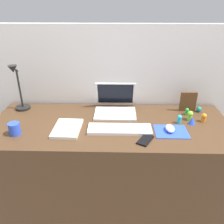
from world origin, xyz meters
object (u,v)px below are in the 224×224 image
object	(u,v)px
desk_lamp	(18,89)
toy_figurine_orange	(204,117)
notebook_pad	(67,128)
picture_frame	(188,102)
keyboard	(120,129)
toy_figurine_green	(187,111)
mouse	(170,128)
toy_figurine_lime	(190,115)
toy_figurine_cyan	(179,119)
laptop	(115,105)
coffee_mug	(14,129)
toy_figurine_blue	(192,120)
toy_figurine_teal	(199,109)
cell_phone	(145,140)

from	to	relation	value
desk_lamp	toy_figurine_orange	distance (m)	1.34
notebook_pad	picture_frame	world-z (taller)	picture_frame
keyboard	toy_figurine_green	size ratio (longest dim) A/B	7.97
mouse	toy_figurine_orange	bearing A→B (deg)	27.94
picture_frame	toy_figurine_lime	bearing A→B (deg)	-97.62
notebook_pad	toy_figurine_lime	bearing A→B (deg)	12.81
picture_frame	toy_figurine_cyan	bearing A→B (deg)	-118.04
laptop	toy_figurine_orange	distance (m)	0.63
coffee_mug	toy_figurine_blue	bearing A→B (deg)	8.06
notebook_pad	toy_figurine_green	xyz separation A→B (m)	(0.83, 0.24, 0.02)
toy_figurine_green	toy_figurine_cyan	distance (m)	0.16
toy_figurine_lime	picture_frame	bearing A→B (deg)	82.38
picture_frame	toy_figurine_cyan	size ratio (longest dim) A/B	2.48
toy_figurine_teal	keyboard	bearing A→B (deg)	-153.78
toy_figurine_teal	toy_figurine_cyan	size ratio (longest dim) A/B	0.67
toy_figurine_teal	toy_figurine_cyan	distance (m)	0.26
cell_phone	picture_frame	distance (m)	0.56
desk_lamp	coffee_mug	xyz separation A→B (m)	(0.09, -0.35, -0.13)
keyboard	toy_figurine_lime	xyz separation A→B (m)	(0.49, 0.16, 0.03)
notebook_pad	toy_figurine_cyan	xyz separation A→B (m)	(0.75, 0.11, 0.02)
desk_lamp	notebook_pad	world-z (taller)	desk_lamp
toy_figurine_orange	keyboard	bearing A→B (deg)	-166.67
laptop	toy_figurine_orange	size ratio (longest dim) A/B	4.85
keyboard	cell_phone	world-z (taller)	keyboard
desk_lamp	toy_figurine_blue	xyz separation A→B (m)	(1.23, -0.19, -0.14)
mouse	cell_phone	size ratio (longest dim) A/B	0.75
coffee_mug	toy_figurine_blue	world-z (taller)	coffee_mug
toy_figurine_green	toy_figurine_lime	bearing A→B (deg)	-90.81
notebook_pad	toy_figurine_lime	size ratio (longest dim) A/B	3.52
toy_figurine_blue	toy_figurine_green	bearing A→B (deg)	88.98
picture_frame	toy_figurine_green	xyz separation A→B (m)	(-0.02, -0.06, -0.05)
picture_frame	toy_figurine_lime	distance (m)	0.15
cell_phone	toy_figurine_cyan	xyz separation A→B (m)	(0.25, 0.23, 0.03)
desk_lamp	toy_figurine_lime	xyz separation A→B (m)	(1.24, -0.13, -0.13)
toy_figurine_lime	toy_figurine_blue	size ratio (longest dim) A/B	1.26
mouse	toy_figurine_blue	xyz separation A→B (m)	(0.17, 0.10, 0.01)
laptop	toy_figurine_lime	bearing A→B (deg)	-13.87
keyboard	coffee_mug	bearing A→B (deg)	-174.65
cell_phone	coffee_mug	size ratio (longest dim) A/B	1.65
mouse	cell_phone	bearing A→B (deg)	-145.63
toy_figurine_green	toy_figurine_blue	world-z (taller)	toy_figurine_blue
toy_figurine_teal	toy_figurine_green	xyz separation A→B (m)	(-0.10, -0.05, 0.01)
desk_lamp	toy_figurine_cyan	distance (m)	1.17
notebook_pad	picture_frame	size ratio (longest dim) A/B	1.60
laptop	keyboard	size ratio (longest dim) A/B	0.73
coffee_mug	picture_frame	bearing A→B (deg)	17.57
mouse	notebook_pad	world-z (taller)	mouse
cell_phone	notebook_pad	distance (m)	0.51
toy_figurine_green	laptop	bearing A→B (deg)	174.88
notebook_pad	coffee_mug	world-z (taller)	coffee_mug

